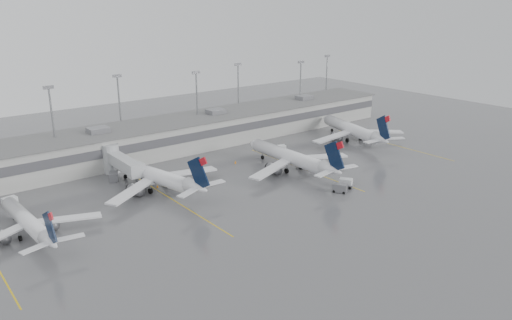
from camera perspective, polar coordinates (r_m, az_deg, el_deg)
ground at (r=96.06m, az=7.40°, el=-6.67°), size 260.00×260.00×0.00m
terminal at (r=138.96m, az=-9.72°, el=2.82°), size 152.00×17.00×9.45m
light_masts at (r=142.18m, az=-11.01°, el=6.34°), size 142.40×8.00×20.60m
jet_bridge_right at (r=120.03m, az=-15.48°, el=-0.14°), size 4.00×17.20×7.00m
stand_markings at (r=112.76m, az=-1.27°, el=-2.72°), size 105.25×40.00×0.01m
jet_far_left at (r=95.87m, az=-24.53°, el=-6.50°), size 24.31×27.31×8.83m
jet_mid_left at (r=110.12m, az=-11.34°, el=-1.77°), size 28.70×32.51×10.64m
jet_mid_right at (r=120.47m, az=4.18°, el=0.30°), size 30.03×33.63×10.89m
jet_far_right at (r=148.63m, az=11.08°, el=3.42°), size 29.21×33.18×10.96m
baggage_tug at (r=112.08m, az=10.22°, el=-2.71°), size 3.26×3.74×2.06m
baggage_cart at (r=109.01m, az=9.56°, el=-3.15°), size 2.98×3.47×1.94m
gse_uld_a at (r=112.02m, az=-26.32°, el=-4.30°), size 2.97×2.31×1.88m
gse_uld_b at (r=114.63m, az=-12.15°, el=-2.31°), size 2.87×2.29×1.78m
gse_uld_c at (r=137.27m, az=2.93°, el=1.39°), size 2.47×1.95×1.54m
gse_loader at (r=118.88m, az=-15.96°, el=-1.84°), size 3.03×3.61×1.93m
cone_b at (r=112.60m, az=-11.20°, el=-2.92°), size 0.44×0.44×0.69m
cone_c at (r=126.55m, az=-2.38°, el=-0.23°), size 0.47×0.47×0.74m
cone_d at (r=152.47m, az=9.30°, el=2.71°), size 0.50×0.50×0.80m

